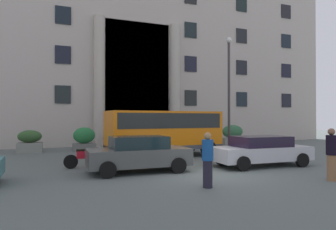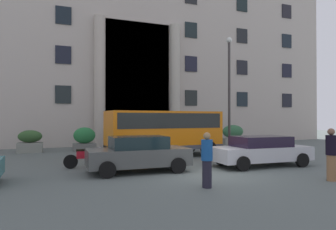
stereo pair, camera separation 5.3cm
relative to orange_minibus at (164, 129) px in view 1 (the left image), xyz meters
name	(u,v)px [view 1 (the left image)]	position (x,y,z in m)	size (l,w,h in m)	color
ground_plane	(210,175)	(-0.08, -5.50, -1.61)	(80.00, 64.00, 0.12)	#525A57
office_building_facade	(120,47)	(-0.07, 11.98, 7.41)	(39.26, 9.68, 17.92)	#B0A59A
orange_minibus	(164,129)	(0.00, 0.00, 0.00)	(6.58, 2.90, 2.57)	orange
bus_stop_sign	(217,128)	(4.35, 1.60, -0.06)	(0.44, 0.08, 2.39)	#969717
hedge_planter_far_east	(233,135)	(7.89, 5.17, -0.76)	(2.01, 0.94, 1.62)	slate
hedge_planter_far_west	(30,142)	(-7.32, 4.78, -0.86)	(1.48, 0.92, 1.42)	gray
hedge_planter_entrance_right	(153,139)	(0.91, 5.02, -0.89)	(1.90, 0.79, 1.35)	slate
hedge_planter_east	(84,139)	(-3.99, 4.77, -0.79)	(1.50, 0.82, 1.56)	slate
parked_coupe_end	(261,150)	(2.98, -4.71, -0.84)	(4.55, 2.04, 1.36)	#B5B6BC
parked_sedan_second	(139,154)	(-2.62, -4.18, -0.81)	(4.08, 1.97, 1.44)	#484A48
motorcycle_near_kerb	(86,157)	(-4.54, -2.42, -1.09)	(1.95, 0.55, 0.89)	black
pedestrian_woman_dark_dress	(208,160)	(-1.31, -7.60, -0.67)	(0.36, 0.36, 1.73)	black
pedestrian_man_red_shirt	(332,154)	(3.21, -8.22, -0.62)	(0.36, 0.36, 1.82)	#895F3E
lamppost_plaza_centre	(229,84)	(5.82, 2.42, 3.08)	(0.40, 0.40, 7.99)	#393534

